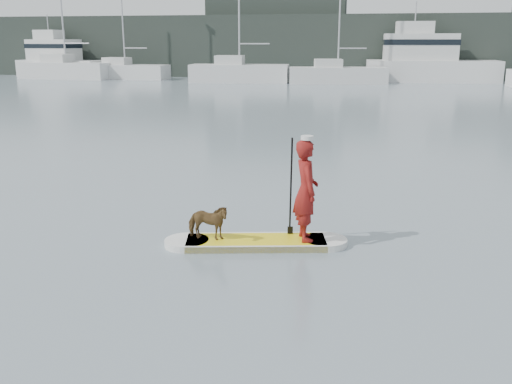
% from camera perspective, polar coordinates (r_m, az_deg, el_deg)
% --- Properties ---
extents(ground, '(140.00, 140.00, 0.00)m').
position_cam_1_polar(ground, '(7.16, 12.73, -15.52)').
color(ground, slate).
rests_on(ground, ground).
extents(paddleboard, '(3.25, 1.32, 0.12)m').
position_cam_1_polar(paddleboard, '(10.32, 0.00, -5.05)').
color(paddleboard, yellow).
rests_on(paddleboard, ground).
extents(paddler, '(0.63, 0.77, 1.81)m').
position_cam_1_polar(paddler, '(10.09, 5.02, 0.15)').
color(paddler, maroon).
rests_on(paddler, paddleboard).
extents(white_cap, '(0.22, 0.22, 0.07)m').
position_cam_1_polar(white_cap, '(9.89, 5.14, 5.42)').
color(white_cap, silver).
rests_on(white_cap, paddler).
extents(dog, '(0.78, 0.37, 0.65)m').
position_cam_1_polar(dog, '(10.22, -4.85, -3.01)').
color(dog, '#51391C').
rests_on(dog, paddleboard).
extents(paddle, '(0.10, 0.30, 2.00)m').
position_cam_1_polar(paddle, '(10.40, 3.49, -0.66)').
color(paddle, black).
rests_on(paddle, ground).
extents(sailboat_a, '(9.32, 3.76, 13.18)m').
position_cam_1_polar(sailboat_a, '(59.03, -18.49, 11.59)').
color(sailboat_a, silver).
rests_on(sailboat_a, ground).
extents(sailboat_b, '(8.40, 2.92, 12.31)m').
position_cam_1_polar(sailboat_b, '(57.15, -12.99, 11.81)').
color(sailboat_b, silver).
rests_on(sailboat_b, ground).
extents(sailboat_c, '(8.79, 3.50, 12.36)m').
position_cam_1_polar(sailboat_c, '(51.33, -1.75, 11.93)').
color(sailboat_c, silver).
rests_on(sailboat_c, ground).
extents(sailboat_d, '(8.55, 3.88, 12.15)m').
position_cam_1_polar(sailboat_d, '(50.22, 8.08, 11.67)').
color(sailboat_d, silver).
rests_on(sailboat_d, ground).
extents(motor_yacht_a, '(11.55, 3.84, 6.88)m').
position_cam_1_polar(motor_yacht_a, '(54.19, 16.68, 12.57)').
color(motor_yacht_a, silver).
rests_on(motor_yacht_a, ground).
extents(motor_yacht_b, '(9.64, 4.79, 6.09)m').
position_cam_1_polar(motor_yacht_b, '(62.46, -19.14, 12.40)').
color(motor_yacht_b, silver).
rests_on(motor_yacht_b, ground).
extents(shore_mass, '(90.00, 6.00, 6.00)m').
position_cam_1_polar(shore_mass, '(59.19, 11.78, 14.05)').
color(shore_mass, black).
rests_on(shore_mass, ground).
extents(shore_building_west, '(14.00, 4.00, 9.00)m').
position_cam_1_polar(shore_building_west, '(60.97, 2.05, 15.77)').
color(shore_building_west, black).
rests_on(shore_building_west, ground).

